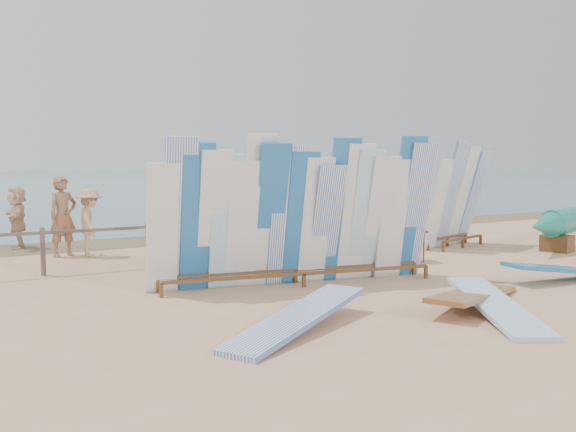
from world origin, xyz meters
TOP-DOWN VIEW (x-y plane):
  - ground at (0.00, 0.00)m, footprint 160.00×160.00m
  - wet_sand_strip at (0.00, 7.20)m, footprint 40.00×2.60m
  - fence at (0.00, 3.00)m, footprint 12.08×0.08m
  - main_surfboard_rack at (-0.43, -0.25)m, footprint 5.09×1.68m
  - side_surfboard_rack at (5.53, 1.80)m, footprint 2.41×1.23m
  - vendor_table at (2.85, 0.72)m, footprint 0.97×0.83m
  - flat_board_e at (-2.03, -2.68)m, footprint 2.65×1.72m
  - flat_board_d at (3.90, -2.43)m, footprint 2.75×1.02m
  - flat_board_c at (0.96, -2.82)m, footprint 2.68×1.63m
  - flat_board_b at (0.71, -3.42)m, footprint 1.84×2.61m
  - beach_chair_left at (1.37, 4.13)m, footprint 0.63×0.65m
  - beach_chair_right at (0.74, 4.32)m, footprint 0.58×0.59m
  - stroller at (2.66, 3.52)m, footprint 0.57×0.77m
  - beachgoer_7 at (1.80, 6.55)m, footprint 0.37×0.64m
  - beachgoer_1 at (-3.16, 5.33)m, footprint 0.74×0.56m
  - beachgoer_2 at (-1.51, 3.60)m, footprint 0.68×0.85m
  - beachgoer_5 at (0.17, 6.07)m, footprint 1.51×0.65m
  - beachgoer_3 at (-2.65, 5.01)m, footprint 0.56×1.04m
  - beachgoer_11 at (-3.84, 7.31)m, footprint 0.56×1.45m
  - beachgoer_extra_0 at (6.57, 5.78)m, footprint 0.78×1.16m

SIDE VIEW (x-z plane):
  - ground at x=0.00m, z-range 0.00..0.00m
  - wet_sand_strip at x=0.00m, z-range -0.01..0.01m
  - flat_board_e at x=-2.03m, z-range -0.17..0.17m
  - flat_board_d at x=3.90m, z-range -0.19..0.19m
  - flat_board_c at x=0.96m, z-range -0.15..0.15m
  - flat_board_b at x=0.71m, z-range -0.14..0.14m
  - beach_chair_right at x=0.74m, z-range -0.17..0.64m
  - beach_chair_left at x=1.37m, z-range -0.19..0.71m
  - vendor_table at x=2.85m, z-range -0.18..0.91m
  - stroller at x=2.66m, z-range -0.10..0.89m
  - fence at x=0.00m, z-range 0.18..1.08m
  - beachgoer_11 at x=-3.84m, z-range 0.00..1.53m
  - beachgoer_3 at x=-2.65m, z-range 0.00..1.54m
  - beachgoer_2 at x=-1.51m, z-range 0.00..1.58m
  - beachgoer_5 at x=0.17m, z-range 0.00..1.58m
  - beachgoer_extra_0 at x=6.57m, z-range 0.00..1.67m
  - beachgoer_7 at x=1.80m, z-range 0.00..1.71m
  - beachgoer_1 at x=-3.16m, z-range 0.00..1.81m
  - main_surfboard_rack at x=-0.43m, z-range -0.13..2.43m
  - side_surfboard_rack at x=5.53m, z-range -0.12..2.50m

